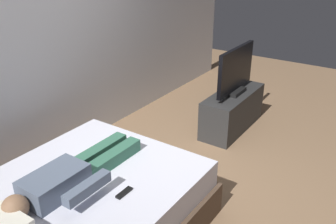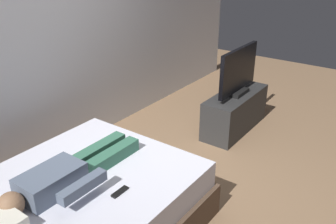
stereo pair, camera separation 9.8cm
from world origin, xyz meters
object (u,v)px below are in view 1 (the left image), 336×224
Objects in this scene: bed at (76,218)px; tv_stand at (232,111)px; person at (70,177)px; remote at (124,193)px; tv at (236,72)px.

bed is 1.83× the size of tv_stand.
bed is 1.60× the size of person.
remote is 2.42m from tv_stand.
tv_stand is at bearing -3.06° from bed.
tv_stand is (2.57, -0.14, -0.01)m from bed.
tv is (2.39, 0.22, 0.24)m from remote.
bed is 13.45× the size of remote.
bed reaches higher than tv_stand.
person is at bearing 57.04° from bed.
person is 2.56m from tv.
person reaches higher than bed.
bed is 2.29× the size of tv.
person reaches higher than tv_stand.
tv is (0.00, 0.00, 0.53)m from tv_stand.
tv is (2.55, -0.18, 0.16)m from person.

